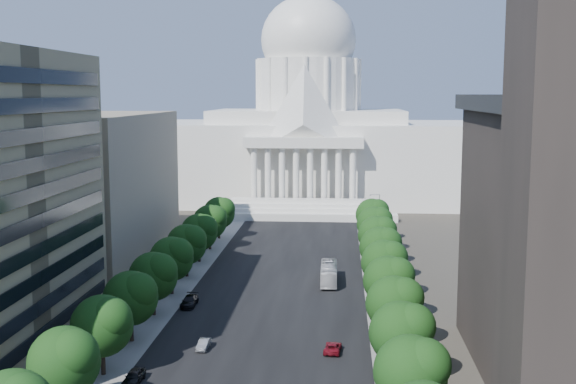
% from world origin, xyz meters
% --- Properties ---
extents(road_asphalt, '(30.00, 260.00, 0.01)m').
position_xyz_m(road_asphalt, '(0.00, 90.00, 0.00)').
color(road_asphalt, black).
rests_on(road_asphalt, ground).
extents(sidewalk_left, '(8.00, 260.00, 0.02)m').
position_xyz_m(sidewalk_left, '(-19.00, 90.00, 0.00)').
color(sidewalk_left, gray).
rests_on(sidewalk_left, ground).
extents(sidewalk_right, '(8.00, 260.00, 0.02)m').
position_xyz_m(sidewalk_right, '(19.00, 90.00, 0.00)').
color(sidewalk_right, gray).
rests_on(sidewalk_right, ground).
extents(capitol, '(120.00, 56.00, 73.00)m').
position_xyz_m(capitol, '(0.00, 184.89, 20.01)').
color(capitol, white).
rests_on(capitol, ground).
extents(office_block_left_far, '(38.00, 52.00, 30.00)m').
position_xyz_m(office_block_left_far, '(-48.00, 100.00, 15.00)').
color(office_block_left_far, gray).
rests_on(office_block_left_far, ground).
extents(tree_l_b, '(7.79, 7.60, 9.97)m').
position_xyz_m(tree_l_b, '(-17.66, 23.81, 6.45)').
color(tree_l_b, '#33261C').
rests_on(tree_l_b, ground).
extents(tree_l_c, '(7.79, 7.60, 9.97)m').
position_xyz_m(tree_l_c, '(-17.66, 35.81, 6.45)').
color(tree_l_c, '#33261C').
rests_on(tree_l_c, ground).
extents(tree_l_d, '(7.79, 7.60, 9.97)m').
position_xyz_m(tree_l_d, '(-17.66, 47.81, 6.45)').
color(tree_l_d, '#33261C').
rests_on(tree_l_d, ground).
extents(tree_l_e, '(7.79, 7.60, 9.97)m').
position_xyz_m(tree_l_e, '(-17.66, 59.81, 6.45)').
color(tree_l_e, '#33261C').
rests_on(tree_l_e, ground).
extents(tree_l_f, '(7.79, 7.60, 9.97)m').
position_xyz_m(tree_l_f, '(-17.66, 71.81, 6.45)').
color(tree_l_f, '#33261C').
rests_on(tree_l_f, ground).
extents(tree_l_g, '(7.79, 7.60, 9.97)m').
position_xyz_m(tree_l_g, '(-17.66, 83.81, 6.45)').
color(tree_l_g, '#33261C').
rests_on(tree_l_g, ground).
extents(tree_l_h, '(7.79, 7.60, 9.97)m').
position_xyz_m(tree_l_h, '(-17.66, 95.81, 6.45)').
color(tree_l_h, '#33261C').
rests_on(tree_l_h, ground).
extents(tree_l_i, '(7.79, 7.60, 9.97)m').
position_xyz_m(tree_l_i, '(-17.66, 107.81, 6.45)').
color(tree_l_i, '#33261C').
rests_on(tree_l_i, ground).
extents(tree_l_j, '(7.79, 7.60, 9.97)m').
position_xyz_m(tree_l_j, '(-17.66, 119.81, 6.45)').
color(tree_l_j, '#33261C').
rests_on(tree_l_j, ground).
extents(tree_r_b, '(7.79, 7.60, 9.97)m').
position_xyz_m(tree_r_b, '(18.34, 23.81, 6.45)').
color(tree_r_b, '#33261C').
rests_on(tree_r_b, ground).
extents(tree_r_c, '(7.79, 7.60, 9.97)m').
position_xyz_m(tree_r_c, '(18.34, 35.81, 6.45)').
color(tree_r_c, '#33261C').
rests_on(tree_r_c, ground).
extents(tree_r_d, '(7.79, 7.60, 9.97)m').
position_xyz_m(tree_r_d, '(18.34, 47.81, 6.45)').
color(tree_r_d, '#33261C').
rests_on(tree_r_d, ground).
extents(tree_r_e, '(7.79, 7.60, 9.97)m').
position_xyz_m(tree_r_e, '(18.34, 59.81, 6.45)').
color(tree_r_e, '#33261C').
rests_on(tree_r_e, ground).
extents(tree_r_f, '(7.79, 7.60, 9.97)m').
position_xyz_m(tree_r_f, '(18.34, 71.81, 6.45)').
color(tree_r_f, '#33261C').
rests_on(tree_r_f, ground).
extents(tree_r_g, '(7.79, 7.60, 9.97)m').
position_xyz_m(tree_r_g, '(18.34, 83.81, 6.45)').
color(tree_r_g, '#33261C').
rests_on(tree_r_g, ground).
extents(tree_r_h, '(7.79, 7.60, 9.97)m').
position_xyz_m(tree_r_h, '(18.34, 95.81, 6.45)').
color(tree_r_h, '#33261C').
rests_on(tree_r_h, ground).
extents(tree_r_i, '(7.79, 7.60, 9.97)m').
position_xyz_m(tree_r_i, '(18.34, 107.81, 6.45)').
color(tree_r_i, '#33261C').
rests_on(tree_r_i, ground).
extents(tree_r_j, '(7.79, 7.60, 9.97)m').
position_xyz_m(tree_r_j, '(18.34, 119.81, 6.45)').
color(tree_r_j, '#33261C').
rests_on(tree_r_j, ground).
extents(streetlight_b, '(2.61, 0.44, 9.00)m').
position_xyz_m(streetlight_b, '(19.90, 35.00, 5.82)').
color(streetlight_b, gray).
rests_on(streetlight_b, ground).
extents(streetlight_c, '(2.61, 0.44, 9.00)m').
position_xyz_m(streetlight_c, '(19.90, 60.00, 5.82)').
color(streetlight_c, gray).
rests_on(streetlight_c, ground).
extents(streetlight_d, '(2.61, 0.44, 9.00)m').
position_xyz_m(streetlight_d, '(19.90, 85.00, 5.82)').
color(streetlight_d, gray).
rests_on(streetlight_d, ground).
extents(streetlight_e, '(2.61, 0.44, 9.00)m').
position_xyz_m(streetlight_e, '(19.90, 110.00, 5.82)').
color(streetlight_e, gray).
rests_on(streetlight_e, ground).
extents(streetlight_f, '(2.61, 0.44, 9.00)m').
position_xyz_m(streetlight_f, '(19.90, 135.00, 5.82)').
color(streetlight_f, gray).
rests_on(streetlight_f, ground).
extents(car_dark_a, '(2.04, 4.70, 1.58)m').
position_xyz_m(car_dark_a, '(-13.50, 33.65, 0.79)').
color(car_dark_a, black).
rests_on(car_dark_a, ground).
extents(car_silver, '(1.54, 3.91, 1.27)m').
position_xyz_m(car_silver, '(-7.42, 45.68, 0.63)').
color(car_silver, '#989A9F').
rests_on(car_silver, ground).
extents(car_red, '(2.55, 4.76, 1.27)m').
position_xyz_m(car_red, '(9.91, 45.73, 0.64)').
color(car_red, maroon).
rests_on(car_red, ground).
extents(car_dark_b, '(2.28, 5.60, 1.62)m').
position_xyz_m(car_dark_b, '(-13.50, 65.05, 0.81)').
color(car_dark_b, black).
rests_on(car_dark_b, ground).
extents(city_bus, '(3.03, 12.35, 3.43)m').
position_xyz_m(city_bus, '(8.73, 81.39, 1.72)').
color(city_bus, silver).
rests_on(city_bus, ground).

